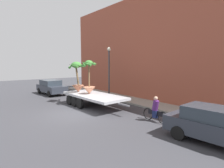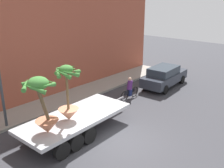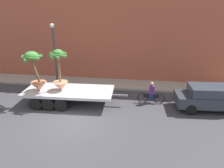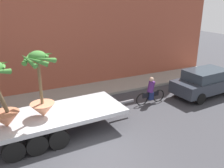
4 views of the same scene
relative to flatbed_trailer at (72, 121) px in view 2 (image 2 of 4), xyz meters
The scene contains 8 objects.
ground_plane 2.58m from the flatbed_trailer, 61.34° to the right, with size 60.00×60.00×0.00m, color #38383D.
sidewalk 4.17m from the flatbed_trailer, 73.28° to the left, with size 24.00×2.20×0.15m, color gray.
building_facade 7.06m from the flatbed_trailer, 78.15° to the left, with size 24.00×1.20×9.71m, color #9E4C38.
flatbed_trailer is the anchor object (origin of this frame).
potted_palm_rear 1.43m from the flatbed_trailer, 156.68° to the right, with size 1.32×1.38×2.71m.
potted_palm_middle 2.35m from the flatbed_trailer, 168.73° to the right, with size 1.51×1.47×2.60m.
cyclist 5.76m from the flatbed_trailer, ahead, with size 1.84×0.34×1.54m.
parked_car 9.41m from the flatbed_trailer, ahead, with size 4.62×2.07×1.58m.
Camera 2 is at (-8.30, -6.80, 6.60)m, focal length 41.05 mm.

